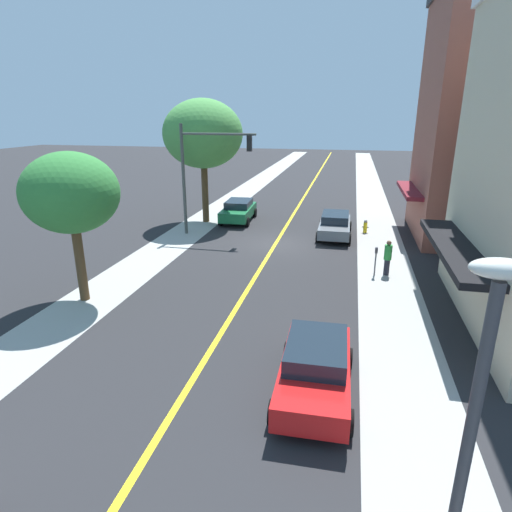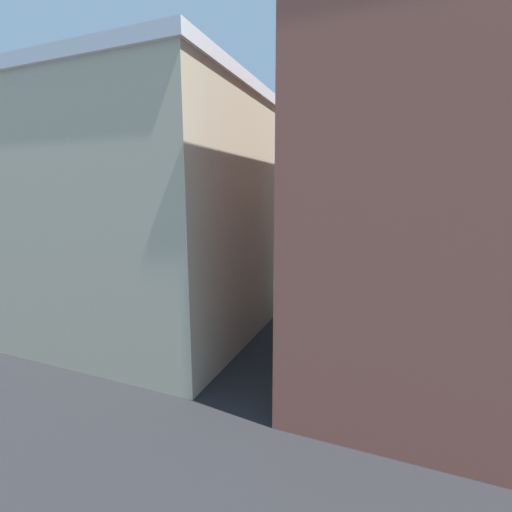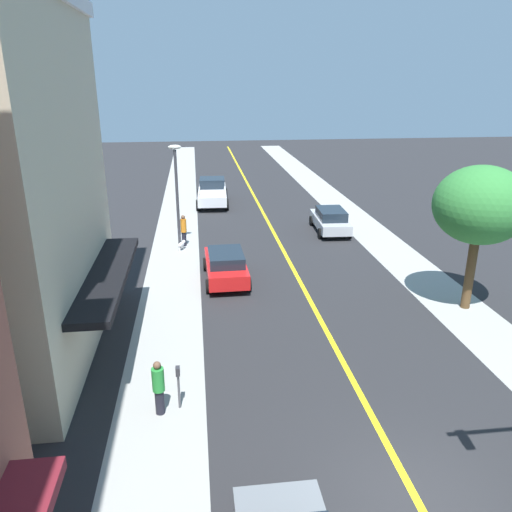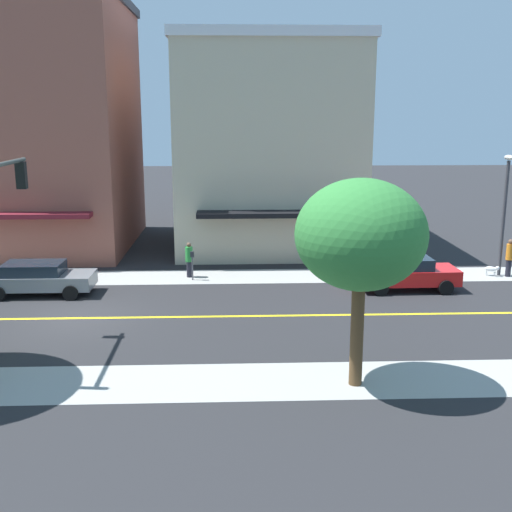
% 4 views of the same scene
% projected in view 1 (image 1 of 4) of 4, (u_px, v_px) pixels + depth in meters
% --- Properties ---
extents(ground_plane, '(140.00, 140.00, 0.00)m').
position_uv_depth(ground_plane, '(276.00, 244.00, 25.13)').
color(ground_plane, '#262628').
extents(sidewalk_left, '(2.64, 126.00, 0.01)m').
position_uv_depth(sidewalk_left, '(381.00, 250.00, 23.91)').
color(sidewalk_left, '#9E9E99').
rests_on(sidewalk_left, ground).
extents(sidewalk_right, '(2.64, 126.00, 0.01)m').
position_uv_depth(sidewalk_right, '(180.00, 237.00, 26.35)').
color(sidewalk_right, '#9E9E99').
rests_on(sidewalk_right, ground).
extents(road_centerline_stripe, '(0.20, 126.00, 0.00)m').
position_uv_depth(road_centerline_stripe, '(276.00, 244.00, 25.13)').
color(road_centerline_stripe, yellow).
rests_on(road_centerline_stripe, ground).
extents(street_tree_left_near, '(3.64, 3.64, 5.95)m').
position_uv_depth(street_tree_left_near, '(71.00, 194.00, 16.24)').
color(street_tree_left_near, brown).
rests_on(street_tree_left_near, ground).
extents(street_tree_right_corner, '(5.31, 5.31, 8.24)m').
position_uv_depth(street_tree_right_corner, '(203.00, 134.00, 28.40)').
color(street_tree_right_corner, brown).
rests_on(street_tree_right_corner, ground).
extents(fire_hydrant, '(0.44, 0.24, 0.86)m').
position_uv_depth(fire_hydrant, '(365.00, 226.00, 27.31)').
color(fire_hydrant, yellow).
rests_on(fire_hydrant, ground).
extents(parking_meter, '(0.12, 0.18, 1.37)m').
position_uv_depth(parking_meter, '(376.00, 257.00, 19.94)').
color(parking_meter, '#4C4C51').
rests_on(parking_meter, ground).
extents(traffic_light_mast, '(4.66, 0.32, 6.71)m').
position_uv_depth(traffic_light_mast, '(204.00, 164.00, 25.64)').
color(traffic_light_mast, '#474C47').
rests_on(traffic_light_mast, ground).
extents(street_lamp, '(0.70, 0.36, 5.76)m').
position_uv_depth(street_lamp, '(473.00, 420.00, 5.37)').
color(street_lamp, '#38383D').
rests_on(street_lamp, ground).
extents(red_sedan_left_curb, '(2.09, 4.33, 1.48)m').
position_uv_depth(red_sedan_left_curb, '(315.00, 367.00, 11.52)').
color(red_sedan_left_curb, red).
rests_on(red_sedan_left_curb, ground).
extents(grey_sedan_left_curb, '(2.04, 4.56, 1.41)m').
position_uv_depth(grey_sedan_left_curb, '(335.00, 224.00, 26.42)').
color(grey_sedan_left_curb, slate).
rests_on(grey_sedan_left_curb, ground).
extents(green_sedan_right_curb, '(2.23, 4.48, 1.44)m').
position_uv_depth(green_sedan_right_curb, '(238.00, 210.00, 30.20)').
color(green_sedan_right_curb, '#196638').
rests_on(green_sedan_right_curb, ground).
extents(pedestrian_green_shirt, '(0.35, 0.35, 1.69)m').
position_uv_depth(pedestrian_green_shirt, '(388.00, 257.00, 20.00)').
color(pedestrian_green_shirt, black).
rests_on(pedestrian_green_shirt, ground).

